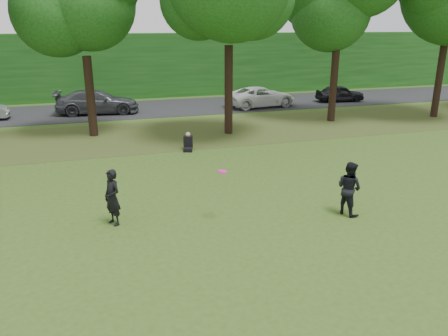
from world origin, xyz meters
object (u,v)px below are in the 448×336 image
player_right (349,188)px  frisbee (222,171)px  seated_person (188,143)px  player_left (112,198)px

player_right → frisbee: (-3.84, 0.69, 0.70)m
player_right → seated_person: (-3.08, 8.63, -0.53)m
seated_person → frisbee: bearing=-79.7°
seated_person → player_left: bearing=-102.3°
player_left → frisbee: bearing=47.5°
player_left → seated_person: bearing=121.7°
player_right → seated_person: player_right is taller
player_left → frisbee: player_left is taller
player_right → frisbee: player_right is taller
player_left → player_right: player_right is taller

